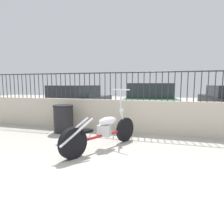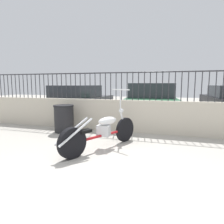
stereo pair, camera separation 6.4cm
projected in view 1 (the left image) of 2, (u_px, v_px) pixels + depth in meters
ground_plane at (100, 183)px, 2.85m from camera, size 40.00×40.00×0.00m
low_wall at (138, 116)px, 5.82m from camera, size 10.48×0.18×0.94m
fence_railing at (138, 82)px, 5.68m from camera, size 10.48×0.04×0.81m
motorcycle_red at (99, 132)px, 4.24m from camera, size 1.08×2.03×1.30m
trash_bin at (64, 119)px, 5.85m from camera, size 0.59×0.59×0.80m
car_dark_grey at (77, 100)px, 9.12m from camera, size 2.00×4.52×1.35m
car_green at (150, 101)px, 8.10m from camera, size 2.28×4.67×1.44m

